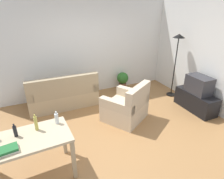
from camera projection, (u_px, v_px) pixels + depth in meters
name	position (u px, v px, depth m)	size (l,w,h in m)	color
ground_plane	(117.00, 130.00, 4.23)	(5.20, 4.40, 0.02)	#9E7042
wall_rear	(85.00, 49.00, 5.50)	(5.20, 0.10, 2.70)	white
wall_right	(214.00, 58.00, 4.62)	(0.10, 4.40, 2.70)	silver
couch	(63.00, 95.00, 5.11)	(1.78, 0.84, 0.92)	tan
tv_stand	(196.00, 101.00, 4.94)	(0.44, 1.10, 0.48)	black
tv	(199.00, 85.00, 4.75)	(0.41, 0.60, 0.44)	#2D2D33
torchiere_lamp	(177.00, 49.00, 5.24)	(0.32, 0.32, 1.81)	black
desk	(29.00, 144.00, 2.83)	(1.24, 0.76, 0.76)	#C6B28E
potted_plant	(123.00, 80.00, 6.07)	(0.36, 0.36, 0.57)	brown
armchair	(127.00, 107.00, 4.50)	(1.21, 1.19, 0.92)	beige
bottle_dark	(15.00, 131.00, 2.79)	(0.05, 0.05, 0.21)	black
bottle_squat	(36.00, 123.00, 2.92)	(0.05, 0.05, 0.28)	#BCB24C
bottle_clear	(57.00, 118.00, 3.09)	(0.06, 0.06, 0.22)	silver
book_stack	(8.00, 150.00, 2.52)	(0.27, 0.21, 0.06)	beige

